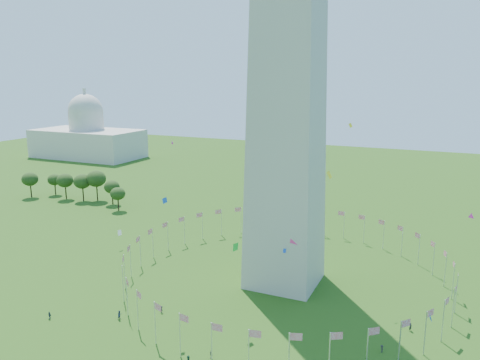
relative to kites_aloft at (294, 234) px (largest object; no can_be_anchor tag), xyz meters
name	(u,v)px	position (x,y,z in m)	size (l,w,h in m)	color
flag_ring	(284,265)	(-10.23, 25.22, -17.79)	(80.24, 80.24, 9.00)	silver
capitol_building	(86,122)	(-190.23, 155.22, 0.71)	(70.00, 35.00, 46.00)	beige
kites_aloft	(294,234)	(0.00, 0.00, 0.00)	(109.14, 70.87, 36.63)	#CC2699
tree_line_west	(79,188)	(-115.99, 66.56, -16.82)	(54.78, 15.79, 12.72)	#2E501A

